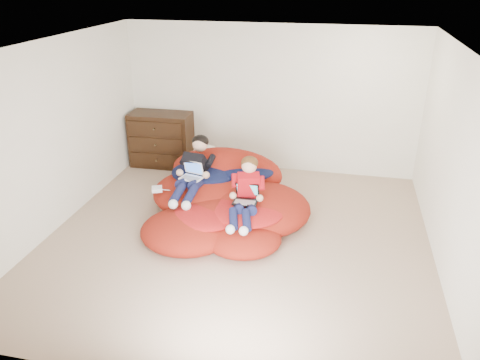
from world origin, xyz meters
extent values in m
cube|color=tan|center=(0.00, 0.00, -0.12)|extent=(5.10, 5.10, 0.25)
cube|color=white|center=(0.00, 2.51, 1.25)|extent=(5.10, 0.02, 2.50)
cube|color=white|center=(0.00, -2.51, 1.25)|extent=(5.10, 0.02, 2.50)
cube|color=white|center=(-2.51, 0.00, 1.25)|extent=(0.02, 5.10, 2.50)
cube|color=white|center=(2.51, 0.00, 1.25)|extent=(0.02, 5.10, 2.50)
cube|color=silver|center=(0.00, 0.00, 2.51)|extent=(5.10, 5.10, 0.02)
cube|color=black|center=(-1.90, 2.22, 0.48)|extent=(1.09, 0.57, 0.97)
cube|color=black|center=(-1.90, 1.94, 0.19)|extent=(0.97, 0.05, 0.23)
cylinder|color=#4C3F26|center=(-1.90, 1.92, 0.19)|extent=(0.03, 0.06, 0.03)
cube|color=black|center=(-1.90, 1.94, 0.48)|extent=(0.97, 0.05, 0.23)
cylinder|color=#4C3F26|center=(-1.90, 1.92, 0.48)|extent=(0.03, 0.06, 0.03)
cube|color=black|center=(-1.90, 1.94, 0.78)|extent=(0.97, 0.05, 0.23)
cylinder|color=#4C3F26|center=(-1.90, 1.92, 0.78)|extent=(0.03, 0.06, 0.03)
ellipsoid|color=#A52012|center=(-0.67, 0.79, 0.22)|extent=(1.57, 1.41, 0.56)
ellipsoid|color=#A52012|center=(0.17, 0.53, 0.20)|extent=(1.50, 1.46, 0.54)
ellipsoid|color=#A52012|center=(-0.27, 0.21, 0.18)|extent=(1.35, 1.08, 0.43)
ellipsoid|color=#A52012|center=(-0.63, -0.19, 0.14)|extent=(1.24, 1.14, 0.41)
ellipsoid|color=#A52012|center=(0.11, -0.19, 0.13)|extent=(1.02, 0.92, 0.33)
ellipsoid|color=#A52012|center=(-0.45, 1.22, 0.40)|extent=(1.75, 0.77, 0.77)
ellipsoid|color=#11183D|center=(-0.73, 0.94, 0.48)|extent=(1.00, 0.82, 0.25)
ellipsoid|color=#11183D|center=(-0.13, 1.08, 0.52)|extent=(0.89, 0.62, 0.21)
ellipsoid|color=red|center=(0.10, 0.20, 0.34)|extent=(1.02, 1.02, 0.18)
ellipsoid|color=red|center=(-0.43, -0.03, 0.30)|extent=(0.89, 0.80, 0.16)
ellipsoid|color=beige|center=(-0.79, 1.34, 0.62)|extent=(0.49, 0.31, 0.31)
cube|color=black|center=(-0.79, 0.82, 0.66)|extent=(0.38, 0.48, 0.46)
sphere|color=tan|center=(-0.79, 0.98, 0.92)|extent=(0.22, 0.22, 0.22)
ellipsoid|color=black|center=(-0.79, 1.00, 0.96)|extent=(0.25, 0.23, 0.19)
cylinder|color=#12173A|center=(-0.88, 0.49, 0.51)|extent=(0.20, 0.38, 0.20)
cylinder|color=#12173A|center=(-0.88, 0.17, 0.48)|extent=(0.17, 0.36, 0.23)
sphere|color=white|center=(-0.88, -0.01, 0.42)|extent=(0.13, 0.13, 0.13)
cylinder|color=#12173A|center=(-0.69, 0.49, 0.51)|extent=(0.20, 0.38, 0.20)
cylinder|color=#12173A|center=(-0.69, 0.17, 0.48)|extent=(0.17, 0.36, 0.23)
sphere|color=white|center=(-0.69, -0.01, 0.42)|extent=(0.13, 0.13, 0.13)
cube|color=red|center=(0.09, 0.28, 0.63)|extent=(0.35, 0.32, 0.46)
sphere|color=tan|center=(0.09, 0.34, 0.92)|extent=(0.20, 0.20, 0.20)
ellipsoid|color=#4A2E13|center=(0.09, 0.36, 0.95)|extent=(0.23, 0.21, 0.17)
cylinder|color=#12173A|center=(0.00, 0.06, 0.45)|extent=(0.22, 0.35, 0.18)
cylinder|color=#12173A|center=(0.00, -0.23, 0.42)|extent=(0.19, 0.34, 0.21)
sphere|color=white|center=(0.00, -0.40, 0.36)|extent=(0.12, 0.12, 0.12)
cylinder|color=#12173A|center=(0.17, 0.06, 0.45)|extent=(0.22, 0.35, 0.18)
cylinder|color=#12173A|center=(0.17, -0.23, 0.42)|extent=(0.19, 0.34, 0.21)
sphere|color=white|center=(0.17, -0.40, 0.36)|extent=(0.12, 0.12, 0.12)
cube|color=white|center=(-0.79, 0.51, 0.58)|extent=(0.34, 0.28, 0.01)
cube|color=gray|center=(-0.79, 0.50, 0.59)|extent=(0.28, 0.17, 0.00)
cube|color=white|center=(-0.79, 0.64, 0.69)|extent=(0.31, 0.13, 0.21)
cube|color=#4073DB|center=(-0.79, 0.63, 0.69)|extent=(0.27, 0.10, 0.17)
cube|color=black|center=(0.09, 0.08, 0.51)|extent=(0.32, 0.22, 0.01)
cube|color=gray|center=(0.09, 0.07, 0.52)|extent=(0.27, 0.12, 0.00)
cube|color=black|center=(0.09, 0.23, 0.62)|extent=(0.31, 0.09, 0.21)
cube|color=teal|center=(0.09, 0.22, 0.62)|extent=(0.28, 0.07, 0.17)
cube|color=white|center=(-1.26, 0.38, 0.42)|extent=(0.19, 0.19, 0.05)
camera|label=1|loc=(1.20, -5.24, 3.30)|focal=35.00mm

